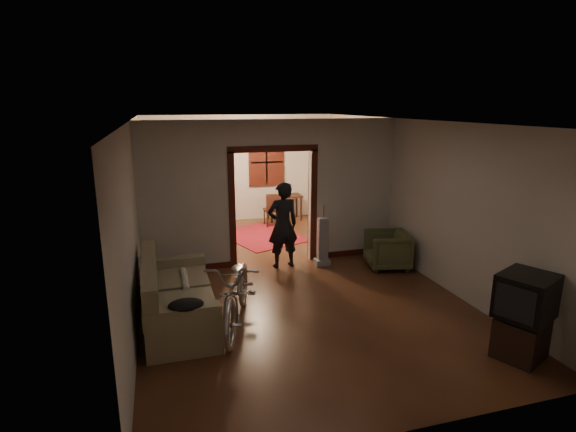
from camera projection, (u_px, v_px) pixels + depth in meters
name	position (u px, v px, depth m)	size (l,w,h in m)	color
floor	(284.00, 275.00, 8.28)	(5.00, 8.50, 0.01)	#3D2013
ceiling	(283.00, 120.00, 7.60)	(5.00, 8.50, 0.01)	white
wall_back	(241.00, 169.00, 11.90)	(5.00, 0.02, 2.80)	beige
wall_left	(135.00, 210.00, 7.27)	(0.02, 8.50, 2.80)	beige
wall_right	(409.00, 193.00, 8.62)	(0.02, 8.50, 2.80)	beige
partition_wall	(273.00, 193.00, 8.64)	(5.00, 0.14, 2.80)	beige
door_casing	(273.00, 208.00, 8.72)	(1.74, 0.20, 2.32)	#3D140D
far_window	(266.00, 162.00, 12.02)	(0.98, 0.06, 1.28)	black
chandelier	(253.00, 137.00, 10.04)	(0.24, 0.24, 0.24)	#FFE0A5
light_switch	(325.00, 198.00, 8.89)	(0.08, 0.01, 0.12)	silver
sofa	(179.00, 291.00, 6.39)	(0.94, 2.09, 0.96)	#6F6B4A
rolled_paper	(185.00, 280.00, 6.69)	(0.10, 0.10, 0.81)	beige
jacket	(186.00, 305.00, 5.51)	(0.44, 0.33, 0.13)	black
bicycle	(238.00, 290.00, 6.31)	(0.70, 1.99, 1.05)	silver
armchair	(387.00, 250.00, 8.60)	(0.76, 0.78, 0.71)	#4F552F
tv_stand	(520.00, 338.00, 5.56)	(0.56, 0.51, 0.51)	black
crt_tv	(526.00, 296.00, 5.43)	(0.63, 0.57, 0.55)	black
vacuum	(323.00, 242.00, 8.71)	(0.29, 0.23, 0.95)	gray
person	(283.00, 225.00, 8.53)	(0.61, 0.40, 1.67)	black
oriental_rug	(261.00, 236.00, 10.70)	(1.54, 2.02, 0.02)	maroon
locker	(191.00, 196.00, 11.18)	(0.84, 0.47, 1.69)	#22321E
globe	(188.00, 152.00, 10.91)	(0.29, 0.29, 0.29)	#1E5972
desk	(285.00, 208.00, 12.14)	(0.90, 0.51, 0.67)	black
desk_chair	(272.00, 210.00, 11.53)	(0.38, 0.38, 0.84)	black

